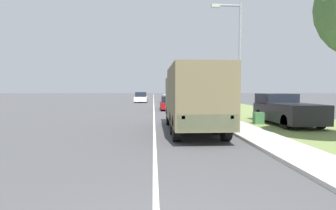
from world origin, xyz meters
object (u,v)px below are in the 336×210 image
lamp_post (236,52)px  car_second_ahead (141,98)px  car_nearest_ahead (169,103)px  military_truck (193,97)px  pickup_truck (285,110)px

lamp_post → car_second_ahead: bearing=103.6°
car_nearest_ahead → lamp_post: size_ratio=0.67×
lamp_post → military_truck: bearing=-146.0°
car_nearest_ahead → lamp_post: lamp_post is taller
car_second_ahead → military_truck: bearing=-82.3°
military_truck → car_nearest_ahead: 13.95m
military_truck → lamp_post: 4.01m
pickup_truck → lamp_post: size_ratio=0.75×
car_second_ahead → pickup_truck: (9.75, -26.40, 0.15)m
pickup_truck → lamp_post: lamp_post is taller
military_truck → car_second_ahead: 29.07m
military_truck → car_nearest_ahead: bearing=91.4°
car_nearest_ahead → car_second_ahead: (-3.55, 14.89, 0.10)m
car_nearest_ahead → car_second_ahead: 15.31m
pickup_truck → lamp_post: bearing=-169.4°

